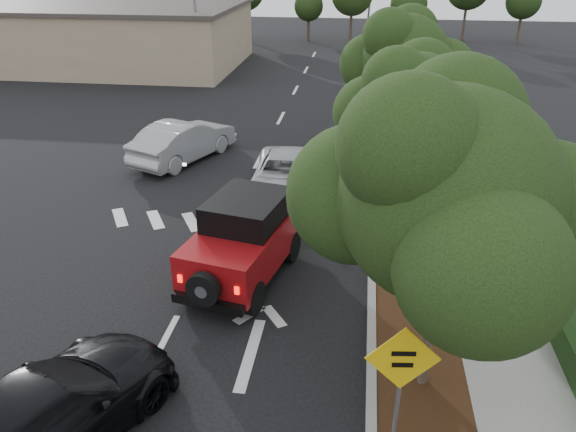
% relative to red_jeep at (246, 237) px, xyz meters
% --- Properties ---
extents(ground, '(120.00, 120.00, 0.00)m').
position_rel_red_jeep_xyz_m(ground, '(-1.30, -3.18, -1.13)').
color(ground, black).
rests_on(ground, ground).
extents(curb, '(0.20, 70.00, 0.15)m').
position_rel_red_jeep_xyz_m(curb, '(3.30, 8.82, -1.05)').
color(curb, '#9E9B93').
rests_on(curb, ground).
extents(planting_strip, '(1.80, 70.00, 0.12)m').
position_rel_red_jeep_xyz_m(planting_strip, '(4.30, 8.82, -1.07)').
color(planting_strip, black).
rests_on(planting_strip, ground).
extents(sidewalk, '(2.00, 70.00, 0.12)m').
position_rel_red_jeep_xyz_m(sidewalk, '(6.20, 8.82, -1.07)').
color(sidewalk, gray).
rests_on(sidewalk, ground).
extents(hedge, '(0.80, 70.00, 0.80)m').
position_rel_red_jeep_xyz_m(hedge, '(7.60, 8.82, -0.73)').
color(hedge, black).
rests_on(hedge, ground).
extents(commercial_building, '(22.00, 12.00, 4.00)m').
position_rel_red_jeep_xyz_m(commercial_building, '(-17.30, 26.82, 0.87)').
color(commercial_building, gray).
rests_on(commercial_building, ground).
extents(transmission_tower, '(7.00, 4.00, 28.00)m').
position_rel_red_jeep_xyz_m(transmission_tower, '(4.70, 44.82, -1.13)').
color(transmission_tower, slate).
rests_on(transmission_tower, ground).
extents(street_tree_near, '(3.80, 3.80, 5.92)m').
position_rel_red_jeep_xyz_m(street_tree_near, '(4.30, -3.68, -1.13)').
color(street_tree_near, black).
rests_on(street_tree_near, ground).
extents(street_tree_mid, '(3.20, 3.20, 5.32)m').
position_rel_red_jeep_xyz_m(street_tree_mid, '(4.30, 3.32, -1.13)').
color(street_tree_mid, black).
rests_on(street_tree_mid, ground).
extents(street_tree_far, '(3.40, 3.40, 5.62)m').
position_rel_red_jeep_xyz_m(street_tree_far, '(4.30, 9.82, -1.13)').
color(street_tree_far, black).
rests_on(street_tree_far, ground).
extents(light_pole_a, '(2.00, 0.22, 9.00)m').
position_rel_red_jeep_xyz_m(light_pole_a, '(-7.80, 22.82, -1.13)').
color(light_pole_a, slate).
rests_on(light_pole_a, ground).
extents(light_pole_b, '(2.00, 0.22, 9.00)m').
position_rel_red_jeep_xyz_m(light_pole_b, '(-8.80, 34.82, -1.13)').
color(light_pole_b, slate).
rests_on(light_pole_b, ground).
extents(red_jeep, '(2.70, 4.52, 2.22)m').
position_rel_red_jeep_xyz_m(red_jeep, '(0.00, 0.00, 0.00)').
color(red_jeep, black).
rests_on(red_jeep, ground).
extents(silver_suv_ahead, '(2.41, 4.93, 1.35)m').
position_rel_red_jeep_xyz_m(silver_suv_ahead, '(0.22, 5.59, -0.45)').
color(silver_suv_ahead, '#B8BBC0').
rests_on(silver_suv_ahead, ground).
extents(black_suv_oncoming, '(4.07, 5.78, 1.55)m').
position_rel_red_jeep_xyz_m(black_suv_oncoming, '(-2.30, -6.20, -0.35)').
color(black_suv_oncoming, black).
rests_on(black_suv_oncoming, ground).
extents(silver_sedan_oncoming, '(3.51, 5.22, 1.63)m').
position_rel_red_jeep_xyz_m(silver_sedan_oncoming, '(-4.31, 8.33, -0.31)').
color(silver_sedan_oncoming, '#A1A4A9').
rests_on(silver_sedan_oncoming, ground).
extents(parked_suv, '(4.67, 3.29, 1.48)m').
position_rel_red_jeep_xyz_m(parked_suv, '(-11.89, 22.59, -0.39)').
color(parked_suv, '#B7BAC0').
rests_on(parked_suv, ground).
extents(speed_hump_sign, '(1.21, 0.16, 2.59)m').
position_rel_red_jeep_xyz_m(speed_hump_sign, '(3.67, -5.43, 0.67)').
color(speed_hump_sign, slate).
rests_on(speed_hump_sign, ground).
extents(terracotta_planter, '(0.65, 0.65, 1.13)m').
position_rel_red_jeep_xyz_m(terracotta_planter, '(6.57, 0.70, -0.36)').
color(terracotta_planter, brown).
rests_on(terracotta_planter, ground).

